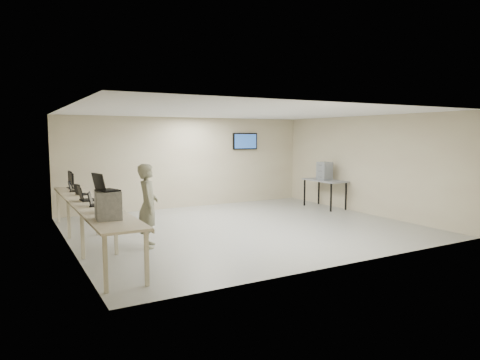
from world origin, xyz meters
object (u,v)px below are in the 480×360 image
equipment_box (108,205)px  soldier (148,206)px  workbench (91,206)px  side_table (325,182)px

equipment_box → soldier: bearing=56.1°
workbench → equipment_box: bearing=-91.8°
equipment_box → soldier: (1.06, 1.31, -0.28)m
workbench → side_table: 7.30m
workbench → equipment_box: 1.99m
side_table → equipment_box: bearing=-156.1°
workbench → equipment_box: equipment_box is taller
workbench → side_table: bearing=9.9°
soldier → workbench: bearing=74.8°
workbench → equipment_box: (-0.06, -1.96, 0.30)m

